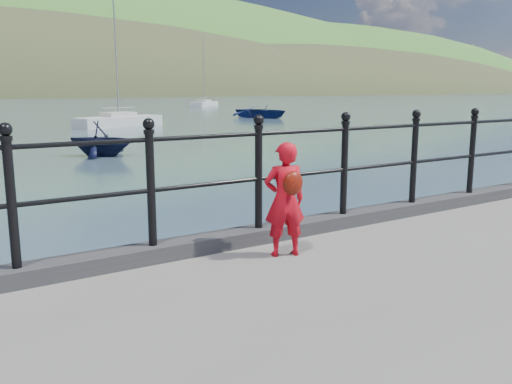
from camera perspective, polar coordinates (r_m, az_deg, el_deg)
ground at (r=6.02m, az=-5.49°, el=-14.89°), size 600.00×600.00×0.00m
kerb at (r=5.51m, az=-4.96°, el=-5.35°), size 60.00×0.30×0.15m
railing at (r=5.35m, az=-5.09°, el=2.38°), size 18.11×0.11×1.20m
far_shore at (r=248.90m, az=-23.69°, el=4.11°), size 830.00×200.00×156.00m
child at (r=5.21m, az=3.06°, el=-0.73°), size 0.47×0.39×1.11m
launch_blue at (r=49.64m, az=0.65°, el=8.48°), size 5.10×6.26×1.14m
launch_navy at (r=22.01m, az=-15.99°, el=5.42°), size 3.45×3.45×1.38m
sailboat_near at (r=39.26m, az=-14.22°, el=7.19°), size 6.71×3.85×8.88m
sailboat_far at (r=82.24m, az=-5.47°, el=9.20°), size 6.71×6.37×10.26m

